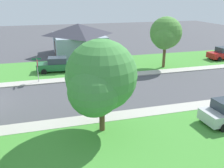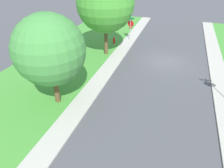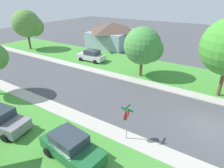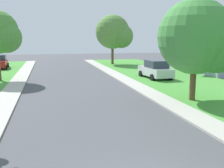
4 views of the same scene
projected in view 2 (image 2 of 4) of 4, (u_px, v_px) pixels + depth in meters
ground_plane at (165, 62)px, 19.95m from camera, size 120.00×120.00×0.00m
sidewalk_east at (56, 137)px, 11.53m from camera, size 1.40×56.00×0.10m
stop_sign_near_corner at (131, 25)px, 23.97m from camera, size 0.90×0.90×2.77m
tree_across_right at (48, 51)px, 12.66m from camera, size 4.77×4.44×6.10m
tree_sidewalk_near at (103, 5)px, 19.12m from camera, size 5.76×5.36×7.73m
fire_hydrant at (114, 40)px, 23.73m from camera, size 0.38×0.22×0.83m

